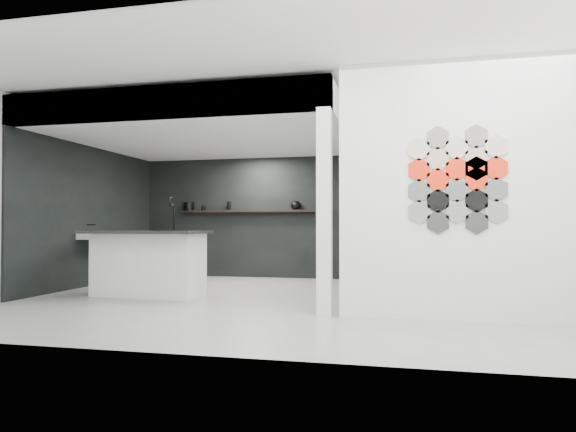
{
  "coord_description": "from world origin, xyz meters",
  "views": [
    {
      "loc": [
        1.71,
        -6.76,
        1.01
      ],
      "look_at": [
        0.1,
        0.3,
        1.15
      ],
      "focal_mm": 32.0,
      "sensor_mm": 36.0,
      "label": 1
    }
  ],
  "objects_px": {
    "wall_basin": "(98,236)",
    "glass_vase": "(321,206)",
    "partition_panel": "(454,190)",
    "bottle_dark": "(229,206)",
    "kettle": "(296,205)",
    "kitchen_island": "(148,263)",
    "glass_bowl": "(321,207)",
    "stockpot": "(189,206)",
    "utensil_cup": "(204,208)"
  },
  "relations": [
    {
      "from": "wall_basin",
      "to": "glass_vase",
      "type": "bearing_deg",
      "value": 31.35
    },
    {
      "from": "partition_panel",
      "to": "bottle_dark",
      "type": "distance_m",
      "value": 5.5
    },
    {
      "from": "kettle",
      "to": "glass_vase",
      "type": "distance_m",
      "value": 0.48
    },
    {
      "from": "kitchen_island",
      "to": "glass_vase",
      "type": "xyz_separation_m",
      "value": [
        2.04,
        2.89,
        0.91
      ]
    },
    {
      "from": "wall_basin",
      "to": "kettle",
      "type": "relative_size",
      "value": 2.96
    },
    {
      "from": "glass_bowl",
      "to": "stockpot",
      "type": "bearing_deg",
      "value": 180.0
    },
    {
      "from": "stockpot",
      "to": "utensil_cup",
      "type": "relative_size",
      "value": 2.17
    },
    {
      "from": "stockpot",
      "to": "wall_basin",
      "type": "bearing_deg",
      "value": -108.76
    },
    {
      "from": "kettle",
      "to": "utensil_cup",
      "type": "xyz_separation_m",
      "value": [
        -1.89,
        0.0,
        -0.04
      ]
    },
    {
      "from": "wall_basin",
      "to": "utensil_cup",
      "type": "height_order",
      "value": "utensil_cup"
    },
    {
      "from": "partition_panel",
      "to": "wall_basin",
      "type": "xyz_separation_m",
      "value": [
        -5.46,
        1.8,
        -0.55
      ]
    },
    {
      "from": "glass_bowl",
      "to": "utensil_cup",
      "type": "distance_m",
      "value": 2.37
    },
    {
      "from": "kitchen_island",
      "to": "glass_vase",
      "type": "distance_m",
      "value": 3.65
    },
    {
      "from": "partition_panel",
      "to": "glass_bowl",
      "type": "relative_size",
      "value": 21.47
    },
    {
      "from": "utensil_cup",
      "to": "stockpot",
      "type": "bearing_deg",
      "value": 180.0
    },
    {
      "from": "partition_panel",
      "to": "kettle",
      "type": "bearing_deg",
      "value": 123.48
    },
    {
      "from": "glass_bowl",
      "to": "bottle_dark",
      "type": "relative_size",
      "value": 0.74
    },
    {
      "from": "stockpot",
      "to": "glass_vase",
      "type": "relative_size",
      "value": 1.35
    },
    {
      "from": "bottle_dark",
      "to": "kitchen_island",
      "type": "bearing_deg",
      "value": -93.97
    },
    {
      "from": "kettle",
      "to": "glass_vase",
      "type": "bearing_deg",
      "value": 8.17
    },
    {
      "from": "partition_panel",
      "to": "glass_bowl",
      "type": "bearing_deg",
      "value": 118.23
    },
    {
      "from": "partition_panel",
      "to": "bottle_dark",
      "type": "xyz_separation_m",
      "value": [
        -3.91,
        3.87,
        0.01
      ]
    },
    {
      "from": "glass_vase",
      "to": "wall_basin",
      "type": "bearing_deg",
      "value": -148.65
    },
    {
      "from": "glass_vase",
      "to": "utensil_cup",
      "type": "relative_size",
      "value": 1.61
    },
    {
      "from": "wall_basin",
      "to": "bottle_dark",
      "type": "xyz_separation_m",
      "value": [
        1.55,
        2.07,
        0.56
      ]
    },
    {
      "from": "stockpot",
      "to": "kitchen_island",
      "type": "bearing_deg",
      "value": -77.3
    },
    {
      "from": "wall_basin",
      "to": "kitchen_island",
      "type": "height_order",
      "value": "kitchen_island"
    },
    {
      "from": "wall_basin",
      "to": "bottle_dark",
      "type": "relative_size",
      "value": 3.39
    },
    {
      "from": "partition_panel",
      "to": "wall_basin",
      "type": "relative_size",
      "value": 4.67
    },
    {
      "from": "kitchen_island",
      "to": "wall_basin",
      "type": "bearing_deg",
      "value": 152.85
    },
    {
      "from": "wall_basin",
      "to": "stockpot",
      "type": "relative_size",
      "value": 2.96
    },
    {
      "from": "bottle_dark",
      "to": "utensil_cup",
      "type": "height_order",
      "value": "bottle_dark"
    },
    {
      "from": "glass_bowl",
      "to": "bottle_dark",
      "type": "bearing_deg",
      "value": 180.0
    },
    {
      "from": "kitchen_island",
      "to": "glass_vase",
      "type": "height_order",
      "value": "glass_vase"
    },
    {
      "from": "kitchen_island",
      "to": "glass_vase",
      "type": "bearing_deg",
      "value": 59.06
    },
    {
      "from": "partition_panel",
      "to": "kitchen_island",
      "type": "distance_m",
      "value": 4.32
    },
    {
      "from": "partition_panel",
      "to": "utensil_cup",
      "type": "distance_m",
      "value": 5.89
    },
    {
      "from": "kitchen_island",
      "to": "bottle_dark",
      "type": "relative_size",
      "value": 10.38
    },
    {
      "from": "kettle",
      "to": "utensil_cup",
      "type": "bearing_deg",
      "value": -171.83
    },
    {
      "from": "kitchen_island",
      "to": "utensil_cup",
      "type": "relative_size",
      "value": 19.68
    },
    {
      "from": "glass_vase",
      "to": "utensil_cup",
      "type": "height_order",
      "value": "glass_vase"
    },
    {
      "from": "partition_panel",
      "to": "bottle_dark",
      "type": "bearing_deg",
      "value": 135.34
    },
    {
      "from": "wall_basin",
      "to": "utensil_cup",
      "type": "distance_m",
      "value": 2.36
    },
    {
      "from": "wall_basin",
      "to": "kettle",
      "type": "distance_m",
      "value": 3.61
    },
    {
      "from": "wall_basin",
      "to": "kettle",
      "type": "bearing_deg",
      "value": 35.37
    },
    {
      "from": "stockpot",
      "to": "bottle_dark",
      "type": "relative_size",
      "value": 1.15
    },
    {
      "from": "utensil_cup",
      "to": "glass_vase",
      "type": "bearing_deg",
      "value": 0.0
    },
    {
      "from": "utensil_cup",
      "to": "wall_basin",
      "type": "bearing_deg",
      "value": -116.23
    },
    {
      "from": "wall_basin",
      "to": "glass_bowl",
      "type": "relative_size",
      "value": 4.6
    },
    {
      "from": "partition_panel",
      "to": "glass_vase",
      "type": "xyz_separation_m",
      "value": [
        -2.08,
        3.87,
        -0.01
      ]
    }
  ]
}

